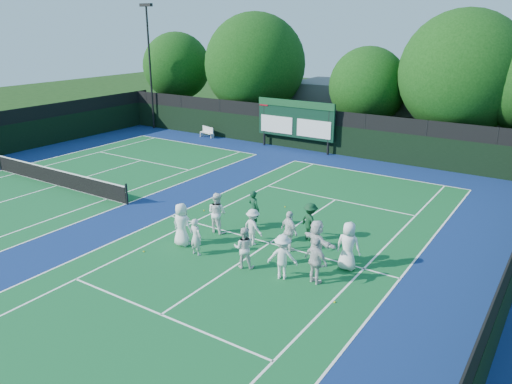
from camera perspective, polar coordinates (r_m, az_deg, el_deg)
The scene contains 32 objects.
ground at distance 19.96m, azimuth 0.04°, elevation -6.88°, with size 120.00×120.00×0.00m, color #13330D.
court_apron at distance 24.17m, azimuth -10.59°, elevation -2.50°, with size 34.00×32.00×0.01m, color navy.
near_court at distance 20.72m, azimuth 1.57°, elevation -5.85°, with size 11.05×23.85×0.01m.
left_court at distance 30.05m, azimuth -21.70°, elevation 0.71°, with size 11.05×23.85×0.01m.
back_fence at distance 35.61m, azimuth 6.23°, elevation 6.86°, with size 34.00×0.08×3.00m.
scoreboard at distance 35.56m, azimuth 4.51°, elevation 8.27°, with size 6.00×0.21×3.55m.
clubhouse at distance 41.33m, azimuth 16.48°, elevation 8.77°, with size 18.00×6.00×4.00m, color #5B5B60.
light_pole_left at distance 43.64m, azimuth -12.12°, elevation 15.30°, with size 1.20×0.30×10.12m.
tennis_net at distance 29.91m, azimuth -21.81°, elevation 1.59°, with size 11.30×0.10×1.10m.
bench at distance 40.01m, azimuth -5.58°, elevation 6.88°, with size 1.39×0.68×0.85m.
tree_a at distance 46.78m, azimuth -8.83°, elevation 13.82°, with size 6.00×6.00×7.93m.
tree_b at distance 41.56m, azimuth 0.11°, elevation 14.10°, with size 8.14×8.14×9.54m.
tree_c at distance 37.25m, azimuth 12.89°, elevation 11.52°, with size 5.51×5.51×7.14m.
tree_d at distance 35.41m, azimuth 22.75°, elevation 12.07°, with size 8.02×8.02×9.59m.
tennis_ball_0 at distance 20.42m, azimuth -12.70°, elevation -6.66°, with size 0.07×0.07×0.07m, color #CDCB18.
tennis_ball_1 at distance 20.15m, azimuth 4.36°, elevation -6.57°, with size 0.07×0.07×0.07m, color #CDCB18.
tennis_ball_2 at distance 16.79m, azimuth 8.97°, elevation -12.32°, with size 0.07×0.07×0.07m, color #CDCB18.
tennis_ball_3 at distance 24.24m, azimuth -5.96°, elevation -2.13°, with size 0.07×0.07×0.07m, color #CDCB18.
tennis_ball_4 at distance 24.63m, azimuth 3.34°, elevation -1.71°, with size 0.07×0.07×0.07m, color #CDCB18.
tennis_ball_5 at distance 20.78m, azimuth 7.05°, elevation -5.84°, with size 0.07×0.07×0.07m, color #CDCB18.
player_front_0 at distance 20.42m, azimuth -8.48°, elevation -3.71°, with size 0.88×0.57×1.81m, color white.
player_front_1 at distance 19.59m, azimuth -6.89°, elevation -5.11°, with size 0.55×0.36×1.51m, color silver.
player_front_2 at distance 18.46m, azimuth -1.39°, elevation -6.38°, with size 0.77×0.60×1.59m, color silver.
player_front_3 at distance 17.71m, azimuth 3.04°, elevation -7.42°, with size 1.08×0.62×1.67m, color white.
player_front_4 at distance 17.48m, azimuth 6.88°, elevation -7.84°, with size 1.00×0.42×1.71m, color silver.
player_back_0 at distance 21.52m, azimuth -4.48°, elevation -2.38°, with size 0.87×0.68×1.79m, color white.
player_back_1 at distance 20.34m, azimuth -0.35°, elevation -4.01°, with size 0.99×0.57×1.53m, color silver.
player_back_2 at distance 19.79m, azimuth 3.83°, elevation -4.49°, with size 0.98×0.41×1.68m, color white.
player_back_3 at distance 18.72m, azimuth 6.94°, elevation -5.80°, with size 1.67×0.53×1.80m, color white.
player_back_4 at distance 18.60m, azimuth 10.50°, elevation -6.08°, with size 0.90×0.59×1.85m, color white.
coach_left at distance 22.05m, azimuth -0.25°, elevation -1.94°, with size 0.61×0.40×1.68m, color #0F3922.
coach_right at distance 20.83m, azimuth 6.22°, elevation -3.41°, with size 1.05×0.61×1.63m, color #0F381E.
Camera 1 is at (9.92, -15.01, 8.64)m, focal length 35.00 mm.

